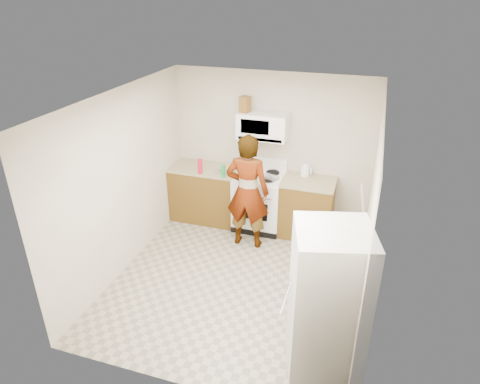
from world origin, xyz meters
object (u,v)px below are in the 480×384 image
at_px(gas_range, 259,200).
at_px(saucepan, 252,165).
at_px(person, 247,192).
at_px(kettle, 305,170).
at_px(microwave, 263,126).
at_px(fridge, 327,306).

distance_m(gas_range, saucepan, 0.58).
xyz_separation_m(person, saucepan, (-0.15, 0.73, 0.12)).
height_order(gas_range, person, person).
height_order(gas_range, kettle, gas_range).
relative_size(gas_range, kettle, 6.82).
relative_size(gas_range, person, 0.63).
relative_size(microwave, saucepan, 3.56).
xyz_separation_m(kettle, saucepan, (-0.86, -0.04, -0.01)).
bearing_deg(kettle, saucepan, -162.09).
bearing_deg(kettle, gas_range, -148.29).
xyz_separation_m(gas_range, kettle, (0.68, 0.20, 0.53)).
height_order(kettle, saucepan, kettle).
height_order(gas_range, microwave, microwave).
height_order(microwave, fridge, microwave).
relative_size(person, kettle, 10.75).
bearing_deg(person, fridge, 123.07).
bearing_deg(gas_range, saucepan, 137.86).
xyz_separation_m(person, fridge, (1.44, -2.08, -0.04)).
xyz_separation_m(gas_range, fridge, (1.41, -2.65, 0.36)).
bearing_deg(kettle, fridge, -60.43).
bearing_deg(microwave, fridge, -63.14).
xyz_separation_m(microwave, saucepan, (-0.18, 0.03, -0.69)).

